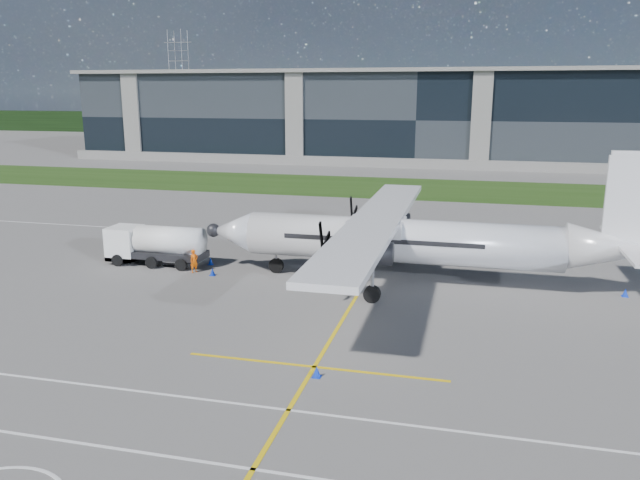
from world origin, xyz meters
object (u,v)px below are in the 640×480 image
(baggage_tug, at_px, (174,254))
(safety_cone_nose_port, at_px, (213,272))
(turboprop_aircraft, at_px, (418,216))
(fuel_tanker_truck, at_px, (150,245))
(pylon_west, at_px, (180,81))
(safety_cone_tail, at_px, (625,293))
(ground_crew_person, at_px, (194,259))
(safety_cone_portwing, at_px, (317,372))
(safety_cone_stbdwing, at_px, (397,228))
(safety_cone_fwd, at_px, (211,261))

(baggage_tug, xyz_separation_m, safety_cone_nose_port, (3.70, -1.78, -0.55))
(turboprop_aircraft, distance_m, fuel_tanker_truck, 19.04)
(pylon_west, bearing_deg, turboprop_aircraft, -58.78)
(baggage_tug, distance_m, safety_cone_tail, 29.56)
(ground_crew_person, relative_size, safety_cone_portwing, 3.64)
(safety_cone_stbdwing, xyz_separation_m, safety_cone_nose_port, (-10.27, -16.73, 0.00))
(pylon_west, relative_size, baggage_tug, 11.26)
(turboprop_aircraft, relative_size, safety_cone_stbdwing, 58.52)
(safety_cone_fwd, height_order, safety_cone_nose_port, same)
(turboprop_aircraft, height_order, fuel_tanker_truck, turboprop_aircraft)
(safety_cone_stbdwing, distance_m, safety_cone_fwd, 18.33)
(turboprop_aircraft, bearing_deg, safety_cone_tail, 1.02)
(ground_crew_person, height_order, safety_cone_nose_port, ground_crew_person)
(safety_cone_stbdwing, bearing_deg, baggage_tug, -133.05)
(pylon_west, distance_m, safety_cone_tail, 173.52)
(safety_cone_tail, bearing_deg, pylon_west, 124.80)
(safety_cone_nose_port, bearing_deg, safety_cone_fwd, 116.39)
(safety_cone_tail, distance_m, safety_cone_nose_port, 25.92)
(safety_cone_fwd, bearing_deg, safety_cone_stbdwing, 51.26)
(turboprop_aircraft, relative_size, safety_cone_nose_port, 58.52)
(fuel_tanker_truck, height_order, ground_crew_person, fuel_tanker_truck)
(ground_crew_person, distance_m, safety_cone_nose_port, 1.69)
(safety_cone_portwing, xyz_separation_m, safety_cone_tail, (15.32, 14.97, 0.00))
(safety_cone_stbdwing, distance_m, safety_cone_tail, 21.53)
(baggage_tug, distance_m, ground_crew_person, 2.60)
(fuel_tanker_truck, distance_m, safety_cone_nose_port, 5.81)
(pylon_west, relative_size, ground_crew_person, 16.48)
(ground_crew_person, bearing_deg, safety_cone_tail, -53.34)
(fuel_tanker_truck, relative_size, safety_cone_tail, 14.94)
(safety_cone_tail, height_order, safety_cone_nose_port, same)
(pylon_west, xyz_separation_m, safety_cone_stbdwing, (83.09, -127.11, -14.75))
(fuel_tanker_truck, distance_m, safety_cone_stbdwing, 21.83)
(turboprop_aircraft, height_order, safety_cone_fwd, turboprop_aircraft)
(pylon_west, distance_m, safety_cone_portwing, 178.31)
(fuel_tanker_truck, relative_size, safety_cone_portwing, 14.94)
(safety_cone_tail, relative_size, safety_cone_fwd, 1.00)
(ground_crew_person, height_order, safety_cone_fwd, ground_crew_person)
(fuel_tanker_truck, height_order, safety_cone_portwing, fuel_tanker_truck)
(baggage_tug, xyz_separation_m, safety_cone_portwing, (14.23, -14.87, -0.55))
(turboprop_aircraft, distance_m, safety_cone_fwd, 15.15)
(safety_cone_tail, bearing_deg, ground_crew_person, -176.91)
(safety_cone_portwing, bearing_deg, baggage_tug, 133.74)
(fuel_tanker_truck, bearing_deg, safety_cone_stbdwing, 43.85)
(ground_crew_person, bearing_deg, pylon_west, 60.00)
(safety_cone_portwing, bearing_deg, safety_cone_fwd, 127.09)
(fuel_tanker_truck, relative_size, ground_crew_person, 4.10)
(turboprop_aircraft, bearing_deg, safety_cone_portwing, -100.81)
(safety_cone_fwd, bearing_deg, safety_cone_portwing, -52.91)
(pylon_west, distance_m, safety_cone_stbdwing, 152.57)
(fuel_tanker_truck, xyz_separation_m, safety_cone_tail, (31.31, 0.25, -1.15))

